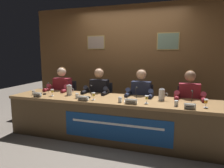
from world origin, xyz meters
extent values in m
plane|color=#70665B|center=(0.00, 0.00, 0.00)|extent=(12.00, 12.00, 0.00)
cube|color=brown|center=(0.00, 1.41, 1.30)|extent=(4.94, 0.12, 2.60)
cube|color=tan|center=(-0.85, 1.34, 1.76)|extent=(0.45, 0.02, 0.33)
cube|color=gray|center=(-0.85, 1.33, 1.76)|extent=(0.41, 0.01, 0.29)
cube|color=tan|center=(0.85, 1.34, 1.76)|extent=(0.48, 0.02, 0.38)
cube|color=slate|center=(0.85, 1.33, 1.76)|extent=(0.44, 0.01, 0.34)
cube|color=olive|center=(0.00, 0.00, 0.70)|extent=(3.74, 0.84, 0.05)
cube|color=brown|center=(0.00, -0.40, 0.34)|extent=(3.68, 0.04, 0.67)
cube|color=brown|center=(-1.82, 0.00, 0.34)|extent=(0.08, 0.76, 0.67)
cube|color=#19478C|center=(0.19, -0.42, 0.34)|extent=(1.75, 0.01, 0.41)
cube|color=white|center=(0.19, -0.43, 0.41)|extent=(1.48, 0.00, 0.04)
cylinder|color=black|center=(-1.29, 0.52, 0.01)|extent=(0.44, 0.44, 0.02)
cylinder|color=black|center=(-1.29, 0.52, 0.22)|extent=(0.05, 0.05, 0.39)
cube|color=#232328|center=(-1.29, 0.52, 0.43)|extent=(0.44, 0.44, 0.03)
cube|color=#232328|center=(-1.29, 0.72, 0.66)|extent=(0.40, 0.05, 0.44)
cylinder|color=black|center=(-1.39, 0.17, 0.22)|extent=(0.10, 0.10, 0.44)
cylinder|color=black|center=(-1.19, 0.17, 0.22)|extent=(0.10, 0.10, 0.44)
cylinder|color=black|center=(-1.39, 0.32, 0.49)|extent=(0.13, 0.34, 0.13)
cylinder|color=black|center=(-1.19, 0.32, 0.49)|extent=(0.13, 0.34, 0.13)
cube|color=maroon|center=(-1.29, 0.49, 0.73)|extent=(0.36, 0.20, 0.48)
sphere|color=beige|center=(-1.29, 0.47, 1.11)|extent=(0.19, 0.19, 0.19)
sphere|color=#593819|center=(-1.29, 0.48, 1.12)|extent=(0.17, 0.17, 0.17)
cylinder|color=maroon|center=(-1.50, 0.39, 0.75)|extent=(0.09, 0.30, 0.25)
cylinder|color=maroon|center=(-1.08, 0.39, 0.75)|extent=(0.09, 0.30, 0.25)
cylinder|color=maroon|center=(-1.50, 0.23, 0.75)|extent=(0.07, 0.24, 0.07)
cylinder|color=maroon|center=(-1.08, 0.23, 0.75)|extent=(0.07, 0.24, 0.07)
cube|color=white|center=(-1.31, -0.35, 0.76)|extent=(0.16, 0.03, 0.08)
cube|color=white|center=(-1.31, -0.31, 0.76)|extent=(0.16, 0.03, 0.08)
cube|color=black|center=(-1.31, -0.35, 0.76)|extent=(0.11, 0.01, 0.01)
cylinder|color=white|center=(-1.11, -0.17, 0.72)|extent=(0.06, 0.06, 0.00)
cylinder|color=white|center=(-1.11, -0.17, 0.75)|extent=(0.01, 0.01, 0.05)
cone|color=white|center=(-1.11, -0.17, 0.81)|extent=(0.06, 0.06, 0.06)
cylinder|color=yellow|center=(-1.11, -0.17, 0.81)|extent=(0.04, 0.04, 0.04)
cylinder|color=silver|center=(-1.51, -0.18, 0.76)|extent=(0.06, 0.06, 0.08)
cylinder|color=silver|center=(-1.51, -0.18, 0.75)|extent=(0.05, 0.05, 0.05)
cylinder|color=black|center=(-1.32, -0.11, 0.73)|extent=(0.06, 0.06, 0.02)
cylinder|color=black|center=(-1.32, -0.04, 0.83)|extent=(0.01, 0.13, 0.18)
sphere|color=#2D2D2D|center=(-1.32, 0.02, 0.92)|extent=(0.03, 0.03, 0.03)
cylinder|color=black|center=(-0.43, 0.52, 0.01)|extent=(0.44, 0.44, 0.02)
cylinder|color=black|center=(-0.43, 0.52, 0.22)|extent=(0.05, 0.05, 0.39)
cube|color=#232328|center=(-0.43, 0.52, 0.43)|extent=(0.44, 0.44, 0.03)
cube|color=#232328|center=(-0.43, 0.72, 0.66)|extent=(0.40, 0.05, 0.44)
cylinder|color=black|center=(-0.53, 0.17, 0.22)|extent=(0.10, 0.10, 0.44)
cylinder|color=black|center=(-0.33, 0.17, 0.22)|extent=(0.10, 0.10, 0.44)
cylinder|color=black|center=(-0.53, 0.32, 0.49)|extent=(0.13, 0.34, 0.13)
cylinder|color=black|center=(-0.33, 0.32, 0.49)|extent=(0.13, 0.34, 0.13)
cube|color=black|center=(-0.43, 0.49, 0.73)|extent=(0.36, 0.20, 0.48)
sphere|color=tan|center=(-0.43, 0.47, 1.11)|extent=(0.19, 0.19, 0.19)
sphere|color=#331E0F|center=(-0.43, 0.48, 1.12)|extent=(0.17, 0.17, 0.17)
cylinder|color=black|center=(-0.64, 0.39, 0.75)|extent=(0.09, 0.30, 0.25)
cylinder|color=black|center=(-0.22, 0.39, 0.75)|extent=(0.09, 0.30, 0.25)
cylinder|color=black|center=(-0.64, 0.23, 0.75)|extent=(0.07, 0.24, 0.07)
cylinder|color=black|center=(-0.22, 0.23, 0.75)|extent=(0.07, 0.24, 0.07)
cube|color=white|center=(-0.40, -0.35, 0.76)|extent=(0.19, 0.03, 0.08)
cube|color=white|center=(-0.40, -0.32, 0.76)|extent=(0.19, 0.03, 0.08)
cube|color=black|center=(-0.40, -0.36, 0.76)|extent=(0.13, 0.01, 0.01)
cylinder|color=white|center=(-0.25, -0.22, 0.72)|extent=(0.06, 0.06, 0.00)
cylinder|color=white|center=(-0.25, -0.22, 0.75)|extent=(0.01, 0.01, 0.05)
cone|color=white|center=(-0.25, -0.22, 0.81)|extent=(0.06, 0.06, 0.06)
cylinder|color=yellow|center=(-0.25, -0.22, 0.81)|extent=(0.04, 0.04, 0.04)
cylinder|color=silver|center=(-0.58, -0.20, 0.76)|extent=(0.06, 0.06, 0.08)
cylinder|color=silver|center=(-0.58, -0.20, 0.75)|extent=(0.05, 0.05, 0.05)
cylinder|color=black|center=(-0.39, -0.12, 0.73)|extent=(0.06, 0.06, 0.02)
cylinder|color=black|center=(-0.39, -0.06, 0.83)|extent=(0.01, 0.13, 0.18)
sphere|color=#2D2D2D|center=(-0.39, 0.00, 0.92)|extent=(0.03, 0.03, 0.03)
cylinder|color=black|center=(0.43, 0.52, 0.01)|extent=(0.44, 0.44, 0.02)
cylinder|color=black|center=(0.43, 0.52, 0.22)|extent=(0.05, 0.05, 0.39)
cube|color=#232328|center=(0.43, 0.52, 0.43)|extent=(0.44, 0.44, 0.03)
cube|color=#232328|center=(0.43, 0.72, 0.66)|extent=(0.40, 0.05, 0.44)
cylinder|color=black|center=(0.33, 0.17, 0.22)|extent=(0.10, 0.10, 0.44)
cylinder|color=black|center=(0.53, 0.17, 0.22)|extent=(0.10, 0.10, 0.44)
cylinder|color=black|center=(0.33, 0.32, 0.49)|extent=(0.13, 0.34, 0.13)
cylinder|color=black|center=(0.53, 0.32, 0.49)|extent=(0.13, 0.34, 0.13)
cube|color=#1E2338|center=(0.43, 0.49, 0.73)|extent=(0.36, 0.20, 0.48)
sphere|color=tan|center=(0.43, 0.47, 1.11)|extent=(0.19, 0.19, 0.19)
sphere|color=#331E0F|center=(0.43, 0.48, 1.12)|extent=(0.17, 0.17, 0.17)
cylinder|color=#1E2338|center=(0.22, 0.39, 0.75)|extent=(0.09, 0.30, 0.25)
cylinder|color=#1E2338|center=(0.64, 0.39, 0.75)|extent=(0.09, 0.30, 0.25)
cylinder|color=#1E2338|center=(0.22, 0.23, 0.75)|extent=(0.07, 0.24, 0.07)
cylinder|color=#1E2338|center=(0.64, 0.23, 0.75)|extent=(0.07, 0.24, 0.07)
cube|color=white|center=(0.41, -0.33, 0.76)|extent=(0.19, 0.03, 0.08)
cube|color=white|center=(0.41, -0.30, 0.76)|extent=(0.19, 0.03, 0.08)
cube|color=black|center=(0.41, -0.33, 0.76)|extent=(0.13, 0.01, 0.01)
cylinder|color=white|center=(0.64, -0.19, 0.72)|extent=(0.06, 0.06, 0.00)
cylinder|color=white|center=(0.64, -0.19, 0.75)|extent=(0.01, 0.01, 0.05)
cone|color=white|center=(0.64, -0.19, 0.81)|extent=(0.06, 0.06, 0.06)
cylinder|color=yellow|center=(0.64, -0.19, 0.81)|extent=(0.04, 0.04, 0.04)
cylinder|color=silver|center=(0.22, -0.26, 0.76)|extent=(0.06, 0.06, 0.08)
cylinder|color=silver|center=(0.22, -0.26, 0.75)|extent=(0.05, 0.05, 0.05)
cylinder|color=black|center=(0.42, -0.07, 0.73)|extent=(0.06, 0.06, 0.02)
cylinder|color=black|center=(0.42, 0.00, 0.83)|extent=(0.01, 0.13, 0.18)
sphere|color=#2D2D2D|center=(0.42, 0.06, 0.92)|extent=(0.03, 0.03, 0.03)
cylinder|color=black|center=(1.29, 0.52, 0.01)|extent=(0.44, 0.44, 0.02)
cylinder|color=black|center=(1.29, 0.52, 0.22)|extent=(0.05, 0.05, 0.39)
cube|color=#232328|center=(1.29, 0.52, 0.43)|extent=(0.44, 0.44, 0.03)
cube|color=#232328|center=(1.29, 0.72, 0.66)|extent=(0.40, 0.05, 0.44)
cylinder|color=black|center=(1.19, 0.17, 0.22)|extent=(0.10, 0.10, 0.44)
cylinder|color=black|center=(1.39, 0.17, 0.22)|extent=(0.10, 0.10, 0.44)
cylinder|color=black|center=(1.19, 0.32, 0.49)|extent=(0.13, 0.34, 0.13)
cylinder|color=black|center=(1.39, 0.32, 0.49)|extent=(0.13, 0.34, 0.13)
cube|color=maroon|center=(1.29, 0.49, 0.73)|extent=(0.36, 0.20, 0.48)
sphere|color=#8E664C|center=(1.29, 0.47, 1.11)|extent=(0.19, 0.19, 0.19)
sphere|color=#593819|center=(1.29, 0.48, 1.12)|extent=(0.17, 0.17, 0.17)
cylinder|color=maroon|center=(1.08, 0.39, 0.75)|extent=(0.09, 0.30, 0.25)
cylinder|color=maroon|center=(1.50, 0.39, 0.75)|extent=(0.09, 0.30, 0.25)
cylinder|color=maroon|center=(1.08, 0.23, 0.75)|extent=(0.07, 0.24, 0.07)
cylinder|color=maroon|center=(1.50, 0.23, 0.75)|extent=(0.07, 0.24, 0.07)
cube|color=white|center=(1.26, -0.35, 0.76)|extent=(0.16, 0.03, 0.08)
cube|color=white|center=(1.26, -0.32, 0.76)|extent=(0.16, 0.03, 0.08)
cube|color=black|center=(1.26, -0.35, 0.76)|extent=(0.11, 0.01, 0.01)
cylinder|color=white|center=(1.49, -0.17, 0.72)|extent=(0.06, 0.06, 0.00)
cylinder|color=white|center=(1.49, -0.17, 0.75)|extent=(0.01, 0.01, 0.05)
cone|color=white|center=(1.49, -0.17, 0.81)|extent=(0.06, 0.06, 0.06)
cylinder|color=orange|center=(1.49, -0.17, 0.81)|extent=(0.04, 0.04, 0.04)
cylinder|color=silver|center=(1.08, -0.23, 0.76)|extent=(0.06, 0.06, 0.08)
cylinder|color=silver|center=(1.08, -0.23, 0.75)|extent=(0.05, 0.05, 0.05)
cylinder|color=black|center=(1.31, -0.11, 0.73)|extent=(0.06, 0.06, 0.02)
cylinder|color=black|center=(1.31, -0.05, 0.83)|extent=(0.01, 0.13, 0.18)
sphere|color=#2D2D2D|center=(1.31, 0.02, 0.92)|extent=(0.03, 0.03, 0.03)
cylinder|color=silver|center=(-0.84, -0.01, 0.81)|extent=(0.10, 0.10, 0.18)
cylinder|color=silver|center=(-0.84, -0.01, 0.91)|extent=(0.08, 0.09, 0.01)
sphere|color=silver|center=(-0.84, -0.01, 0.92)|extent=(0.02, 0.02, 0.02)
torus|color=silver|center=(-0.77, -0.01, 0.82)|extent=(0.07, 0.01, 0.07)
cylinder|color=silver|center=(0.84, 0.10, 0.81)|extent=(0.10, 0.10, 0.18)
cylinder|color=silver|center=(0.84, 0.10, 0.91)|extent=(0.08, 0.08, 0.01)
sphere|color=silver|center=(0.84, 0.10, 0.92)|extent=(0.02, 0.02, 0.02)
torus|color=silver|center=(0.91, 0.10, 0.82)|extent=(0.07, 0.01, 0.07)
cube|color=white|center=(0.38, -0.18, 0.73)|extent=(0.24, 0.19, 0.01)
camera|label=1|loc=(1.08, -3.30, 1.50)|focal=32.37mm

